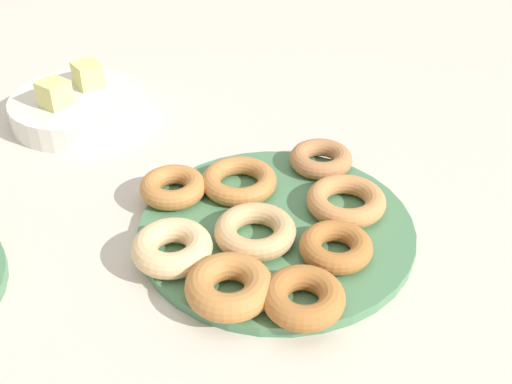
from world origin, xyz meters
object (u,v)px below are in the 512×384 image
object	(u,v)px
donut_3	(257,233)
donut_plate	(276,228)
fruit_bowl	(79,108)
melon_chunk_right	(88,75)
donut_0	(336,246)
melon_chunk_left	(54,94)
donut_2	(239,181)
donut_4	(346,201)
donut_7	(173,187)
donut_1	(229,286)
donut_6	(303,297)
donut_8	(321,159)
donut_5	(172,248)

from	to	relation	value
donut_3	donut_plate	bearing A→B (deg)	4.99
fruit_bowl	melon_chunk_right	bearing A→B (deg)	23.20
donut_0	fruit_bowl	distance (m)	0.46
fruit_bowl	melon_chunk_left	xyz separation A→B (m)	(-0.03, 0.00, 0.04)
melon_chunk_left	donut_2	bearing A→B (deg)	-82.04
donut_4	melon_chunk_right	distance (m)	0.44
donut_0	melon_chunk_left	size ratio (longest dim) A/B	2.12
donut_2	donut_7	distance (m)	0.08
donut_3	donut_1	bearing A→B (deg)	-157.07
donut_6	donut_8	xyz separation A→B (m)	(0.21, 0.13, -0.00)
donut_3	melon_chunk_right	bearing A→B (deg)	78.06
donut_1	donut_0	bearing A→B (deg)	-19.79
donut_4	donut_plate	bearing A→B (deg)	150.11
donut_2	donut_7	size ratio (longest dim) A/B	1.16
donut_2	donut_8	xyz separation A→B (m)	(0.10, -0.05, 0.00)
donut_2	donut_5	xyz separation A→B (m)	(-0.14, -0.03, 0.00)
donut_7	fruit_bowl	world-z (taller)	same
melon_chunk_left	fruit_bowl	bearing A→B (deg)	0.00
donut_1	donut_2	distance (m)	0.18
donut_plate	donut_7	size ratio (longest dim) A/B	3.93
fruit_bowl	donut_2	bearing A→B (deg)	-88.33
donut_plate	donut_5	world-z (taller)	donut_5
donut_8	melon_chunk_left	world-z (taller)	melon_chunk_left
donut_2	donut_3	xyz separation A→B (m)	(-0.06, -0.08, 0.00)
melon_chunk_right	donut_6	bearing A→B (deg)	-104.60
donut_4	fruit_bowl	distance (m)	0.43
donut_4	donut_6	size ratio (longest dim) A/B	1.14
donut_3	donut_6	size ratio (longest dim) A/B	1.11
donut_0	donut_6	bearing A→B (deg)	-166.68
donut_2	donut_3	bearing A→B (deg)	-126.64
donut_3	donut_8	size ratio (longest dim) A/B	1.12
donut_1	donut_5	xyz separation A→B (m)	(0.00, 0.08, -0.00)
donut_3	donut_5	xyz separation A→B (m)	(-0.08, 0.05, 0.00)
donut_4	melon_chunk_left	distance (m)	0.43
donut_plate	donut_2	xyz separation A→B (m)	(0.02, 0.08, 0.02)
donut_4	donut_8	world-z (taller)	same
donut_plate	melon_chunk_left	bearing A→B (deg)	92.85
donut_3	melon_chunk_left	bearing A→B (deg)	87.47
fruit_bowl	donut_6	bearing A→B (deg)	-101.20
melon_chunk_left	donut_7	bearing A→B (deg)	-94.13
donut_plate	donut_8	distance (m)	0.13
donut_1	melon_chunk_left	distance (m)	0.43
donut_0	melon_chunk_left	bearing A→B (deg)	92.47
donut_7	melon_chunk_right	size ratio (longest dim) A/B	2.16
donut_6	donut_4	bearing A→B (deg)	20.21
donut_0	donut_4	bearing A→B (deg)	27.30
donut_2	donut_6	distance (m)	0.20
donut_7	donut_1	bearing A→B (deg)	-115.76
donut_8	fruit_bowl	distance (m)	0.37
donut_plate	donut_4	xyz separation A→B (m)	(0.07, -0.04, 0.02)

